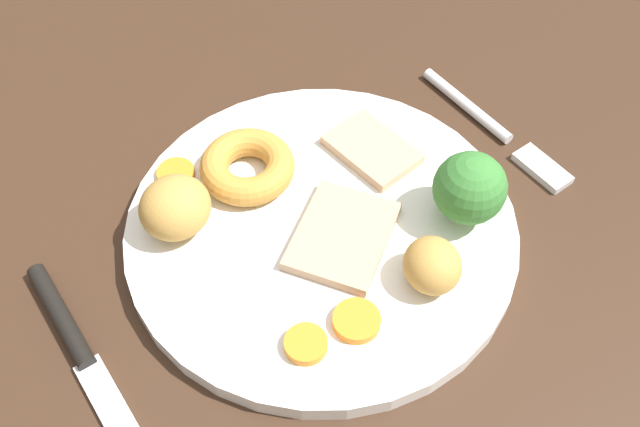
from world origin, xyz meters
TOP-DOWN VIEW (x-y plane):
  - dining_table at (0.00, 0.00)cm, footprint 120.00×84.00cm
  - dinner_plate at (-1.27, -0.15)cm, footprint 27.12×27.12cm
  - meat_slice_main at (-8.39, -2.62)cm, footprint 4.65×6.74cm
  - meat_slice_under at (-1.50, 1.94)cm, footprint 9.58×8.91cm
  - yorkshire_pudding at (-0.29, -6.72)cm, footprint 6.84×6.84cm
  - roast_potato_left at (-3.72, 8.02)cm, footprint 5.23×5.35cm
  - roast_potato_right at (6.31, -6.17)cm, footprint 6.02×5.85cm
  - carrot_coin_front at (5.53, 6.59)cm, footprint 2.69×2.69cm
  - carrot_coin_back at (3.97, -10.14)cm, footprint 2.73×2.73cm
  - carrot_coin_side at (2.09, 7.37)cm, footprint 3.04×3.04cm
  - broccoli_floret at (-9.27, 5.80)cm, footprint 4.98×4.98cm
  - fork at (-18.19, 1.25)cm, footprint 2.41×15.31cm
  - knife at (16.23, -2.30)cm, footprint 3.10×18.56cm

SIDE VIEW (x-z plane):
  - dining_table at x=0.00cm, z-range 0.00..3.60cm
  - fork at x=-18.19cm, z-range 3.54..4.44cm
  - knife at x=16.23cm, z-range 3.45..4.65cm
  - dinner_plate at x=-1.27cm, z-range 3.60..5.00cm
  - carrot_coin_back at x=3.97cm, z-range 5.00..5.50cm
  - carrot_coin_side at x=2.09cm, z-range 5.00..5.67cm
  - carrot_coin_front at x=5.53cm, z-range 5.00..5.68cm
  - meat_slice_main at x=-8.39cm, z-range 5.00..5.80cm
  - meat_slice_under at x=-1.50cm, z-range 5.00..5.80cm
  - yorkshire_pudding at x=-0.29cm, z-range 5.00..7.08cm
  - roast_potato_left at x=-3.72cm, z-range 5.00..8.31cm
  - roast_potato_right at x=6.31cm, z-range 5.00..9.01cm
  - broccoli_floret at x=-9.27cm, z-range 5.20..10.69cm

